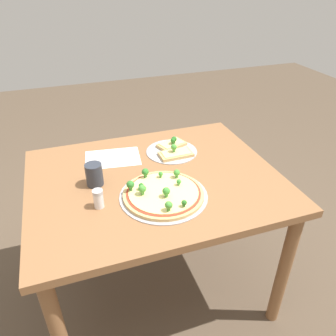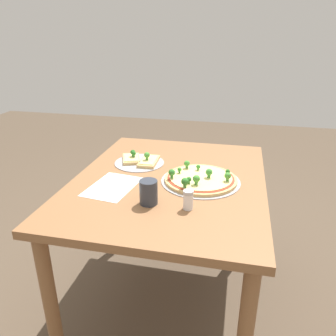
# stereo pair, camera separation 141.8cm
# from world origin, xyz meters

# --- Properties ---
(ground_plane) EXTENTS (8.00, 8.00, 0.00)m
(ground_plane) POSITION_xyz_m (0.00, 0.00, 0.00)
(ground_plane) COLOR brown
(dining_table) EXTENTS (1.15, 0.91, 0.75)m
(dining_table) POSITION_xyz_m (0.00, 0.00, 0.65)
(dining_table) COLOR brown
(dining_table) RESTS_ON ground_plane
(pizza_tray_whole) EXTENTS (0.38, 0.38, 0.07)m
(pizza_tray_whole) POSITION_xyz_m (0.01, 0.15, 0.77)
(pizza_tray_whole) COLOR #A3A3A8
(pizza_tray_whole) RESTS_ON dining_table
(pizza_tray_slice) EXTENTS (0.27, 0.27, 0.07)m
(pizza_tray_slice) POSITION_xyz_m (-0.16, -0.20, 0.77)
(pizza_tray_slice) COLOR #A3A3A8
(pizza_tray_slice) RESTS_ON dining_table
(drinking_cup) EXTENTS (0.08, 0.08, 0.10)m
(drinking_cup) POSITION_xyz_m (0.27, -0.03, 0.81)
(drinking_cup) COLOR #2D333D
(drinking_cup) RESTS_ON dining_table
(condiment_shaker) EXTENTS (0.04, 0.04, 0.08)m
(condiment_shaker) POSITION_xyz_m (0.28, 0.14, 0.80)
(condiment_shaker) COLOR silver
(condiment_shaker) RESTS_ON dining_table
(paper_menu) EXTENTS (0.30, 0.23, 0.00)m
(paper_menu) POSITION_xyz_m (0.15, -0.24, 0.75)
(paper_menu) COLOR white
(paper_menu) RESTS_ON dining_table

